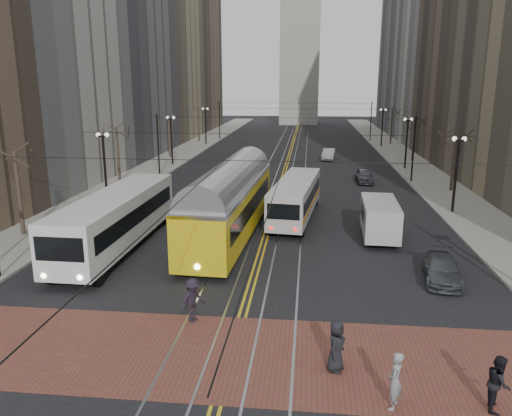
% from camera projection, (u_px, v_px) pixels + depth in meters
% --- Properties ---
extents(ground, '(260.00, 260.00, 0.00)m').
position_uv_depth(ground, '(245.00, 308.00, 22.24)').
color(ground, black).
rests_on(ground, ground).
extents(sidewalk_left, '(5.00, 140.00, 0.15)m').
position_uv_depth(sidewalk_left, '(177.00, 156.00, 67.14)').
color(sidewalk_left, gray).
rests_on(sidewalk_left, ground).
extents(sidewalk_right, '(5.00, 140.00, 0.15)m').
position_uv_depth(sidewalk_right, '(405.00, 160.00, 64.06)').
color(sidewalk_right, gray).
rests_on(sidewalk_right, ground).
extents(crosswalk_band, '(25.00, 6.00, 0.01)m').
position_uv_depth(crosswalk_band, '(231.00, 355.00, 18.38)').
color(crosswalk_band, brown).
rests_on(crosswalk_band, ground).
extents(streetcar_rails, '(4.80, 130.00, 0.02)m').
position_uv_depth(streetcar_rails, '(288.00, 158.00, 65.61)').
color(streetcar_rails, gray).
rests_on(streetcar_rails, ground).
extents(centre_lines, '(0.42, 130.00, 0.01)m').
position_uv_depth(centre_lines, '(288.00, 158.00, 65.61)').
color(centre_lines, gold).
rests_on(centre_lines, ground).
extents(building_left_mid, '(16.00, 20.00, 34.00)m').
position_uv_depth(building_left_mid, '(95.00, 25.00, 65.03)').
color(building_left_mid, slate).
rests_on(building_left_mid, ground).
extents(building_left_far, '(16.00, 20.00, 40.00)m').
position_uv_depth(building_left_far, '(175.00, 31.00, 102.85)').
color(building_left_far, brown).
rests_on(building_left_far, ground).
extents(building_right_mid, '(16.00, 20.00, 34.00)m').
position_uv_depth(building_right_mid, '(504.00, 20.00, 59.79)').
color(building_right_mid, brown).
rests_on(building_right_mid, ground).
extents(building_right_far, '(16.00, 20.00, 40.00)m').
position_uv_depth(building_right_far, '(429.00, 28.00, 97.61)').
color(building_right_far, slate).
rests_on(building_right_far, ground).
extents(lamp_posts, '(27.60, 57.20, 5.60)m').
position_uv_depth(lamp_posts, '(282.00, 155.00, 49.26)').
color(lamp_posts, black).
rests_on(lamp_posts, ground).
extents(street_trees, '(31.68, 53.28, 5.60)m').
position_uv_depth(street_trees, '(285.00, 146.00, 55.53)').
color(street_trees, '#382D23').
rests_on(street_trees, ground).
extents(trolley_wires, '(25.96, 120.00, 6.60)m').
position_uv_depth(trolley_wires, '(285.00, 138.00, 54.89)').
color(trolley_wires, black).
rests_on(trolley_wires, ground).
extents(transit_bus, '(3.07, 13.57, 3.38)m').
position_uv_depth(transit_bus, '(117.00, 222.00, 29.70)').
color(transit_bus, silver).
rests_on(transit_bus, ground).
extents(streetcar, '(3.80, 16.07, 3.76)m').
position_uv_depth(streetcar, '(230.00, 208.00, 32.06)').
color(streetcar, gold).
rests_on(streetcar, ground).
extents(rear_bus, '(3.64, 11.27, 2.89)m').
position_uv_depth(rear_bus, '(296.00, 200.00, 36.37)').
color(rear_bus, silver).
rests_on(rear_bus, ground).
extents(cargo_van, '(2.33, 5.57, 2.43)m').
position_uv_depth(cargo_van, '(380.00, 220.00, 31.79)').
color(cargo_van, '#B8B8B8').
rests_on(cargo_van, ground).
extents(sedan_grey, '(1.63, 4.02, 1.37)m').
position_uv_depth(sedan_grey, '(365.00, 176.00, 49.76)').
color(sedan_grey, '#404247').
rests_on(sedan_grey, ground).
extents(sedan_silver, '(2.07, 4.48, 1.42)m').
position_uv_depth(sedan_silver, '(329.00, 154.00, 64.37)').
color(sedan_silver, '#979A9E').
rests_on(sedan_silver, ground).
extents(sedan_parked, '(2.29, 4.39, 1.22)m').
position_uv_depth(sedan_parked, '(442.00, 269.00, 25.16)').
color(sedan_parked, '#414448').
rests_on(sedan_parked, ground).
extents(pedestrian_a, '(0.88, 1.06, 1.87)m').
position_uv_depth(pedestrian_a, '(336.00, 346.00, 17.18)').
color(pedestrian_a, black).
rests_on(pedestrian_a, crosswalk_band).
extents(pedestrian_b, '(0.65, 0.79, 1.86)m').
position_uv_depth(pedestrian_b, '(395.00, 381.00, 15.18)').
color(pedestrian_b, gray).
rests_on(pedestrian_b, crosswalk_band).
extents(pedestrian_c, '(0.85, 1.00, 1.79)m').
position_uv_depth(pedestrian_c, '(498.00, 383.00, 15.13)').
color(pedestrian_c, black).
rests_on(pedestrian_c, crosswalk_band).
extents(pedestrian_d, '(1.27, 1.40, 1.89)m').
position_uv_depth(pedestrian_d, '(193.00, 300.00, 20.76)').
color(pedestrian_d, black).
rests_on(pedestrian_d, crosswalk_band).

